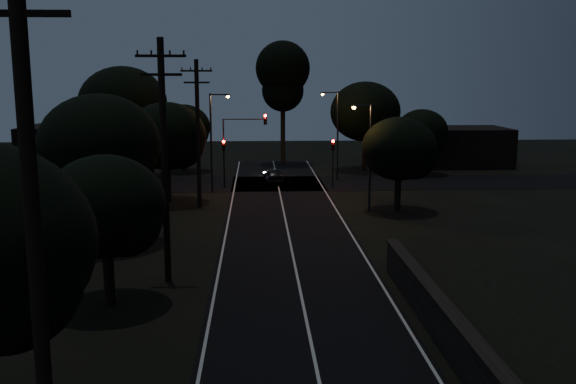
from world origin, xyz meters
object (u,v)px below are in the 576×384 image
tall_pine (283,76)px  utility_pole_near (34,245)px  utility_pole_far (198,131)px  streetlight_a (213,136)px  signal_right (333,154)px  utility_pole_mid (164,158)px  car (274,176)px  streetlight_c (368,149)px  signal_left (224,155)px  signal_mast (244,137)px  streetlight_b (336,129)px

tall_pine → utility_pole_near: bearing=-97.0°
utility_pole_far → streetlight_a: bearing=83.4°
tall_pine → signal_right: 16.77m
utility_pole_near → tall_pine: tall_pine is taller
tall_pine → streetlight_a: size_ratio=1.63×
utility_pole_mid → tall_pine: tall_pine is taller
car → streetlight_c: bearing=112.0°
utility_pole_far → signal_left: (1.40, 7.99, -2.65)m
utility_pole_mid → signal_mast: 25.22m
utility_pole_far → utility_pole_near: bearing=-90.0°
signal_mast → streetlight_b: (8.22, 4.01, 0.30)m
tall_pine → signal_mast: 16.31m
utility_pole_near → utility_pole_mid: bearing=90.0°
streetlight_b → streetlight_c: bearing=-87.9°
utility_pole_far → signal_left: bearing=80.1°
signal_mast → streetlight_c: (8.74, -9.99, 0.01)m
streetlight_b → utility_pole_mid: bearing=-111.3°
streetlight_a → signal_left: bearing=70.4°
signal_right → signal_mast: size_ratio=0.66×
utility_pole_near → utility_pole_mid: 17.01m
utility_pole_far → utility_pole_mid: bearing=-90.0°
tall_pine → signal_left: tall_pine is taller
streetlight_a → car: 7.62m
signal_left → streetlight_c: bearing=-43.8°
utility_pole_mid → signal_right: utility_pole_mid is taller
utility_pole_mid → signal_right: 27.30m
signal_right → car: 5.87m
tall_pine → streetlight_a: 18.75m
signal_right → signal_mast: 7.66m
streetlight_a → streetlight_b: same height
signal_left → streetlight_b: bearing=22.0°
tall_pine → car: (-1.37, -12.76, -8.72)m
streetlight_c → streetlight_a: bearing=144.3°
signal_left → streetlight_a: 2.77m
signal_left → streetlight_b: 10.84m
utility_pole_near → streetlight_c: utility_pole_near is taller
utility_pole_mid → utility_pole_far: size_ratio=1.05×
signal_right → utility_pole_far: bearing=-143.0°
tall_pine → streetlight_b: (4.31, -11.00, -4.76)m
utility_pole_near → streetlight_b: bearing=76.2°
utility_pole_far → signal_left: utility_pole_far is taller
streetlight_b → streetlight_c: streetlight_b is taller
streetlight_a → streetlight_b: (10.61, 6.00, 0.00)m
signal_left → signal_right: bearing=0.0°
signal_right → streetlight_a: bearing=-168.7°
utility_pole_far → streetlight_c: 12.05m
tall_pine → signal_right: tall_pine is taller
streetlight_c → signal_right: bearing=97.0°
utility_pole_mid → streetlight_b: size_ratio=1.38×
tall_pine → signal_left: (-5.60, -15.01, -6.56)m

